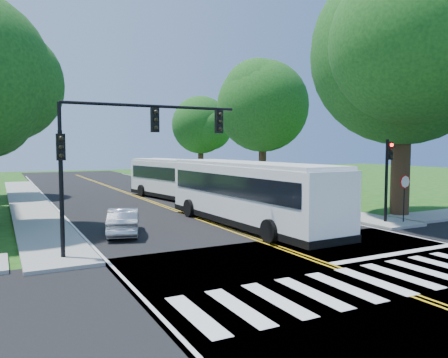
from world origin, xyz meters
TOP-DOWN VIEW (x-y plane):
  - ground at (0.00, 0.00)m, footprint 140.00×140.00m
  - road at (0.00, 18.00)m, footprint 14.00×96.00m
  - cross_road at (0.00, 0.00)m, footprint 60.00×12.00m
  - center_line at (0.00, 22.00)m, footprint 0.36×70.00m
  - edge_line_w at (-6.80, 22.00)m, footprint 0.12×70.00m
  - edge_line_e at (6.80, 22.00)m, footprint 0.12×70.00m
  - crosswalk at (0.00, -0.50)m, footprint 12.60×3.00m
  - stop_bar at (3.50, 1.60)m, footprint 6.60×0.40m
  - sidewalk_nw at (-8.30, 25.00)m, footprint 2.60×40.00m
  - sidewalk_ne at (8.30, 25.00)m, footprint 2.60×40.00m
  - tree_ne_big at (11.00, 8.00)m, footprint 10.80×10.80m
  - tree_east_mid at (11.50, 24.00)m, footprint 8.40×8.40m
  - tree_east_far at (12.50, 40.00)m, footprint 7.20×7.20m
  - signal_nw at (-5.86, 6.43)m, footprint 7.15×0.46m
  - signal_ne at (8.20, 6.44)m, footprint 0.30×0.46m
  - stop_sign at (9.00, 5.98)m, footprint 0.76×0.08m
  - bus_lead at (1.37, 9.45)m, footprint 3.52×13.02m
  - bus_follow at (2.34, 21.61)m, footprint 4.59×12.40m
  - hatchback at (-5.03, 10.13)m, footprint 2.43×4.10m
  - suv at (5.56, 9.99)m, footprint 3.11×5.21m
  - dark_sedan at (5.78, 16.22)m, footprint 2.37×4.68m

SIDE VIEW (x-z plane):
  - ground at x=0.00m, z-range 0.00..0.00m
  - road at x=0.00m, z-range 0.00..0.01m
  - cross_road at x=0.00m, z-range 0.00..0.01m
  - center_line at x=0.00m, z-range 0.01..0.02m
  - edge_line_w at x=-6.80m, z-range 0.01..0.02m
  - edge_line_e at x=6.80m, z-range 0.01..0.02m
  - crosswalk at x=0.00m, z-range 0.01..0.02m
  - stop_bar at x=3.50m, z-range 0.01..0.02m
  - sidewalk_nw at x=-8.30m, z-range 0.00..0.15m
  - sidewalk_ne at x=8.30m, z-range 0.00..0.15m
  - hatchback at x=-5.03m, z-range 0.01..1.29m
  - dark_sedan at x=5.78m, z-range 0.01..1.31m
  - suv at x=5.56m, z-range 0.01..1.37m
  - bus_follow at x=2.34m, z-range 0.10..3.24m
  - bus_lead at x=1.37m, z-range 0.10..3.45m
  - stop_sign at x=9.00m, z-range 0.77..3.30m
  - signal_ne at x=8.20m, z-range 0.76..5.16m
  - signal_nw at x=-5.86m, z-range 1.55..7.21m
  - tree_east_far at x=12.50m, z-range 1.69..12.03m
  - tree_east_mid at x=11.50m, z-range 1.89..13.82m
  - tree_ne_big at x=11.00m, z-range 2.17..17.08m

